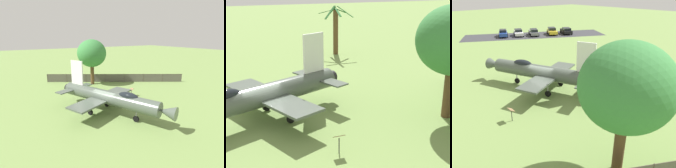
{
  "view_description": "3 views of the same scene",
  "coord_description": "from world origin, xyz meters",
  "views": [
    {
      "loc": [
        8.83,
        15.52,
        8.16
      ],
      "look_at": [
        -1.12,
        -0.88,
        2.9
      ],
      "focal_mm": 28.58,
      "sensor_mm": 36.0,
      "label": 1
    },
    {
      "loc": [
        -19.95,
        2.64,
        8.97
      ],
      "look_at": [
        -1.51,
        -4.69,
        2.5
      ],
      "focal_mm": 51.8,
      "sensor_mm": 36.0,
      "label": 2
    },
    {
      "loc": [
        -12.44,
        -16.82,
        9.61
      ],
      "look_at": [
        -1.51,
        -4.69,
        2.5
      ],
      "focal_mm": 34.97,
      "sensor_mm": 36.0,
      "label": 3
    }
  ],
  "objects": [
    {
      "name": "ground_plane",
      "position": [
        0.0,
        0.0,
        0.0
      ],
      "size": [
        200.0,
        200.0,
        0.0
      ],
      "primitive_type": "plane",
      "color": "#75934C"
    },
    {
      "name": "display_jet",
      "position": [
        -0.13,
        0.3,
        1.86
      ],
      "size": [
        8.69,
        12.97,
        5.34
      ],
      "rotation": [
        0.0,
        0.0,
        1.97
      ],
      "color": "#4C564C",
      "rests_on": "ground_plane"
    },
    {
      "name": "shade_tree",
      "position": [
        -3.76,
        -11.72,
        5.23
      ],
      "size": [
        4.81,
        4.84,
        7.54
      ],
      "color": "brown",
      "rests_on": "ground_plane"
    },
    {
      "name": "perimeter_fence",
      "position": [
        -7.77,
        -10.92,
        0.79
      ],
      "size": [
        20.88,
        12.42,
        1.48
      ],
      "rotation": [
        0.0,
        0.0,
        5.75
      ],
      "color": "#4C4238",
      "rests_on": "ground_plane"
    },
    {
      "name": "shrub_near_fence",
      "position": [
        -8.48,
        -11.68,
        0.42
      ],
      "size": [
        1.38,
        1.56,
        0.84
      ],
      "color": "#387F3D",
      "rests_on": "ground_plane"
    },
    {
      "name": "info_plaque",
      "position": [
        -5.63,
        -3.11,
        0.85
      ],
      "size": [
        0.41,
        0.61,
        1.14
      ],
      "color": "#333333",
      "rests_on": "ground_plane"
    }
  ]
}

